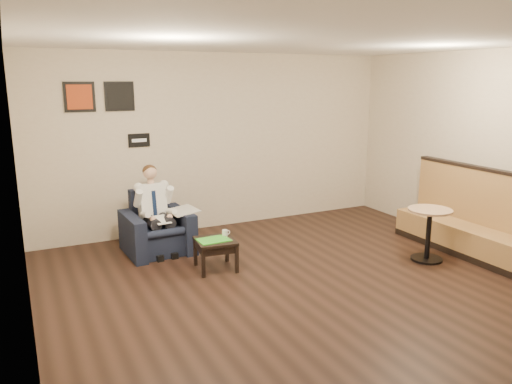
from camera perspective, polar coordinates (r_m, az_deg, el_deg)
name	(u,v)px	position (r m, az deg, el deg)	size (l,w,h in m)	color
ground	(320,292)	(5.89, 7.33, -11.31)	(6.00, 6.00, 0.00)	black
wall_back	(219,142)	(8.11, -4.20, 5.72)	(6.00, 0.02, 2.80)	beige
wall_left	(20,203)	(4.57, -25.32, -1.10)	(0.02, 6.00, 2.80)	beige
wall_right	(510,155)	(7.56, 27.04, 3.83)	(0.02, 6.00, 2.80)	beige
ceiling	(328,39)	(5.40, 8.21, 16.95)	(6.00, 6.00, 0.02)	white
seating_sign	(139,140)	(7.69, -13.22, 5.78)	(0.32, 0.02, 0.20)	black
art_print_left	(80,97)	(7.50, -19.52, 10.20)	(0.42, 0.03, 0.42)	#B83E16
art_print_right	(119,96)	(7.59, -15.34, 10.50)	(0.42, 0.03, 0.42)	black
armchair	(157,223)	(7.14, -11.25, -3.47)	(0.88, 0.88, 0.85)	black
seated_man	(159,214)	(7.00, -11.02, -2.47)	(0.55, 0.83, 1.16)	white
lap_papers	(161,220)	(6.93, -10.76, -3.12)	(0.19, 0.28, 0.01)	white
newspaper	(183,211)	(7.13, -8.36, -2.11)	(0.37, 0.46, 0.01)	silver
side_table	(216,254)	(6.47, -4.65, -7.12)	(0.48, 0.48, 0.40)	black
green_folder	(214,240)	(6.38, -4.87, -5.47)	(0.40, 0.28, 0.01)	green
coffee_mug	(225,233)	(6.53, -3.58, -4.68)	(0.07, 0.07, 0.08)	white
smartphone	(216,236)	(6.54, -4.63, -5.01)	(0.12, 0.06, 0.01)	black
banquette	(471,212)	(7.51, 23.33, -2.16)	(0.55, 2.32, 1.19)	olive
cafe_table	(428,235)	(7.10, 19.09, -4.63)	(0.57, 0.57, 0.71)	tan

